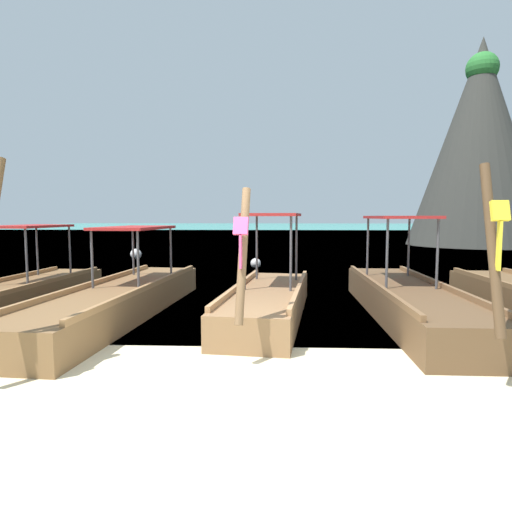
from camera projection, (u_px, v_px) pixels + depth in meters
ground at (246, 369)px, 5.82m from camera, size 120.00×120.00×0.00m
sea_water at (273, 230)px, 66.51m from camera, size 120.00×120.00×0.00m
longtail_boat_blue_ribbon at (14, 292)px, 10.05m from camera, size 1.61×6.70×2.45m
longtail_boat_red_ribbon at (120, 299)px, 8.91m from camera, size 1.86×7.49×2.76m
longtail_boat_pink_ribbon at (268, 300)px, 8.80m from camera, size 1.89×5.57×2.44m
longtail_boat_yellow_ribbon at (408, 300)px, 8.73m from camera, size 1.45×6.95×2.70m
karst_rock at (482, 147)px, 30.43m from camera, size 10.64×9.29×14.24m
mooring_buoy_near at (136, 254)px, 20.54m from camera, size 0.51×0.51×0.51m
mooring_buoy_far at (256, 263)px, 17.08m from camera, size 0.40×0.40×0.40m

